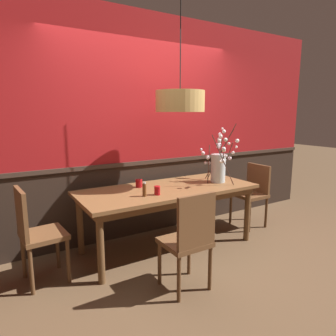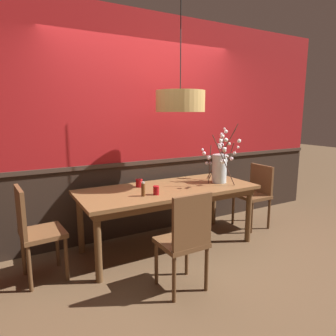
{
  "view_description": "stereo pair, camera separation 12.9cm",
  "coord_description": "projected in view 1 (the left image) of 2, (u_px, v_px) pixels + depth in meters",
  "views": [
    {
      "loc": [
        -1.78,
        -2.93,
        1.6
      ],
      "look_at": [
        0.0,
        0.0,
        0.97
      ],
      "focal_mm": 32.16,
      "sensor_mm": 36.0,
      "label": 1
    },
    {
      "loc": [
        -1.67,
        -2.99,
        1.6
      ],
      "look_at": [
        0.0,
        0.0,
        0.97
      ],
      "focal_mm": 32.16,
      "sensor_mm": 36.0,
      "label": 2
    }
  ],
  "objects": [
    {
      "name": "vase_with_blossoms",
      "position": [
        219.0,
        166.0,
        3.8
      ],
      "size": [
        0.54,
        0.54,
        0.73
      ],
      "color": "silver",
      "rests_on": "dining_table"
    },
    {
      "name": "chair_head_west_end",
      "position": [
        35.0,
        230.0,
        2.79
      ],
      "size": [
        0.42,
        0.44,
        0.93
      ],
      "color": "brown",
      "rests_on": "ground"
    },
    {
      "name": "condiment_bottle",
      "position": [
        144.0,
        190.0,
        3.15
      ],
      "size": [
        0.04,
        0.04,
        0.15
      ],
      "color": "brown",
      "rests_on": "dining_table"
    },
    {
      "name": "back_wall",
      "position": [
        144.0,
        128.0,
        3.91
      ],
      "size": [
        6.05,
        0.14,
        2.83
      ],
      "color": "#2D2119",
      "rests_on": "ground"
    },
    {
      "name": "candle_holder_nearer_center",
      "position": [
        157.0,
        190.0,
        3.21
      ],
      "size": [
        0.07,
        0.07,
        0.1
      ],
      "color": "#9E0F14",
      "rests_on": "dining_table"
    },
    {
      "name": "pendant_lamp",
      "position": [
        180.0,
        101.0,
        3.41
      ],
      "size": [
        0.56,
        0.56,
        1.22
      ],
      "color": "tan"
    },
    {
      "name": "candle_holder_nearer_edge",
      "position": [
        139.0,
        183.0,
        3.54
      ],
      "size": [
        0.08,
        0.08,
        0.09
      ],
      "color": "#9E0F14",
      "rests_on": "dining_table"
    },
    {
      "name": "chair_head_east_end",
      "position": [
        252.0,
        191.0,
        4.3
      ],
      "size": [
        0.39,
        0.44,
        0.88
      ],
      "color": "brown",
      "rests_on": "ground"
    },
    {
      "name": "chair_near_side_left",
      "position": [
        189.0,
        237.0,
        2.66
      ],
      "size": [
        0.41,
        0.39,
        0.93
      ],
      "color": "brown",
      "rests_on": "ground"
    },
    {
      "name": "ground_plane",
      "position": [
        168.0,
        246.0,
        3.66
      ],
      "size": [
        24.0,
        24.0,
        0.0
      ],
      "primitive_type": "plane",
      "color": "brown"
    },
    {
      "name": "chair_far_side_left",
      "position": [
        114.0,
        192.0,
        4.12
      ],
      "size": [
        0.46,
        0.42,
        0.95
      ],
      "color": "brown",
      "rests_on": "ground"
    },
    {
      "name": "dining_table",
      "position": [
        168.0,
        194.0,
        3.54
      ],
      "size": [
        2.09,
        0.89,
        0.74
      ],
      "color": "brown",
      "rests_on": "ground"
    }
  ]
}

